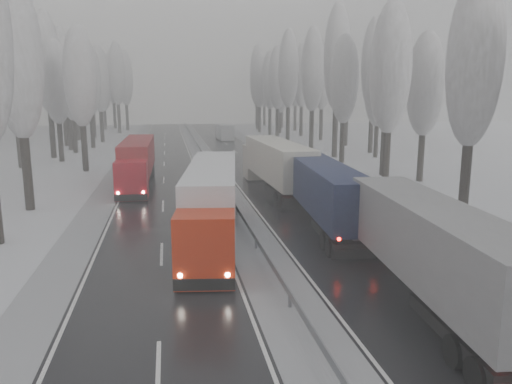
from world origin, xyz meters
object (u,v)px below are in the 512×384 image
object	(u,v)px
truck_red_red	(137,160)
truck_red_white	(212,199)
truck_grey_tarp	(422,242)
truck_cream_box	(274,162)
box_truck_distant	(224,132)
truck_blue_box	(322,190)

from	to	relation	value
truck_red_red	truck_red_white	bearing A→B (deg)	-73.82
truck_grey_tarp	truck_red_white	bearing A→B (deg)	133.19
truck_cream_box	truck_red_white	bearing A→B (deg)	-117.48
box_truck_distant	truck_grey_tarp	bearing A→B (deg)	-92.51
box_truck_distant	truck_red_red	world-z (taller)	truck_red_red
truck_cream_box	box_truck_distant	bearing A→B (deg)	86.73
truck_cream_box	truck_grey_tarp	bearing A→B (deg)	-89.09
truck_blue_box	truck_red_white	distance (m)	7.82
truck_grey_tarp	truck_red_red	world-z (taller)	truck_grey_tarp
truck_grey_tarp	box_truck_distant	distance (m)	74.68
truck_grey_tarp	box_truck_distant	world-z (taller)	truck_grey_tarp
truck_red_red	truck_grey_tarp	bearing A→B (deg)	-64.87
truck_cream_box	truck_red_white	distance (m)	15.70
truck_grey_tarp	truck_red_red	bearing A→B (deg)	118.85
truck_blue_box	truck_cream_box	bearing A→B (deg)	97.11
truck_grey_tarp	truck_blue_box	bearing A→B (deg)	96.88
truck_blue_box	box_truck_distant	xyz separation A→B (m)	(0.62, 62.37, -0.92)
truck_cream_box	truck_red_red	size ratio (longest dim) A/B	1.07
truck_grey_tarp	truck_red_red	size ratio (longest dim) A/B	1.03
truck_blue_box	box_truck_distant	world-z (taller)	truck_blue_box
truck_blue_box	truck_red_white	world-z (taller)	truck_red_white
truck_blue_box	truck_red_red	size ratio (longest dim) A/B	0.99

